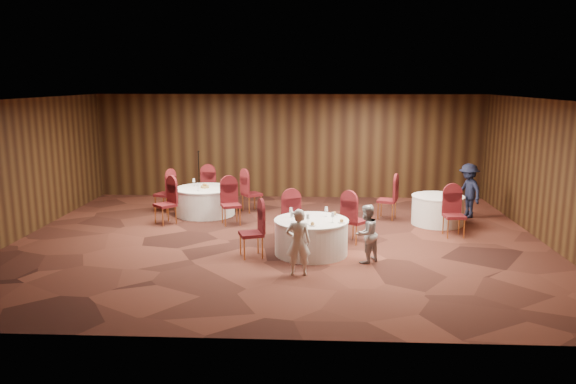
{
  "coord_description": "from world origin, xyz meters",
  "views": [
    {
      "loc": [
        0.82,
        -12.36,
        3.6
      ],
      "look_at": [
        0.2,
        0.2,
        1.1
      ],
      "focal_mm": 35.0,
      "sensor_mm": 36.0,
      "label": 1
    }
  ],
  "objects_px": {
    "table_main": "(311,236)",
    "woman_a": "(298,242)",
    "woman_b": "(366,234)",
    "man_c": "(468,191)",
    "table_right": "(437,210)",
    "table_left": "(205,201)",
    "mic_stand": "(199,187)"
  },
  "relations": [
    {
      "from": "mic_stand",
      "to": "man_c",
      "type": "height_order",
      "value": "mic_stand"
    },
    {
      "from": "mic_stand",
      "to": "man_c",
      "type": "xyz_separation_m",
      "value": [
        7.58,
        -1.64,
        0.28
      ]
    },
    {
      "from": "table_main",
      "to": "man_c",
      "type": "bearing_deg",
      "value": 39.74
    },
    {
      "from": "table_main",
      "to": "table_right",
      "type": "bearing_deg",
      "value": 39.83
    },
    {
      "from": "mic_stand",
      "to": "woman_b",
      "type": "height_order",
      "value": "mic_stand"
    },
    {
      "from": "table_right",
      "to": "woman_a",
      "type": "relative_size",
      "value": 1.03
    },
    {
      "from": "mic_stand",
      "to": "table_main",
      "type": "bearing_deg",
      "value": -56.03
    },
    {
      "from": "table_right",
      "to": "woman_a",
      "type": "distance_m",
      "value": 5.27
    },
    {
      "from": "table_main",
      "to": "table_right",
      "type": "distance_m",
      "value": 4.15
    },
    {
      "from": "mic_stand",
      "to": "woman_a",
      "type": "distance_m",
      "value": 7.19
    },
    {
      "from": "woman_a",
      "to": "woman_b",
      "type": "height_order",
      "value": "woman_a"
    },
    {
      "from": "woman_b",
      "to": "man_c",
      "type": "xyz_separation_m",
      "value": [
        3.05,
        3.97,
        0.13
      ]
    },
    {
      "from": "woman_b",
      "to": "table_right",
      "type": "bearing_deg",
      "value": -171.24
    },
    {
      "from": "man_c",
      "to": "mic_stand",
      "type": "bearing_deg",
      "value": -123.79
    },
    {
      "from": "woman_a",
      "to": "mic_stand",
      "type": "bearing_deg",
      "value": -67.56
    },
    {
      "from": "table_right",
      "to": "woman_b",
      "type": "height_order",
      "value": "woman_b"
    },
    {
      "from": "table_main",
      "to": "table_right",
      "type": "relative_size",
      "value": 1.19
    },
    {
      "from": "table_main",
      "to": "mic_stand",
      "type": "xyz_separation_m",
      "value": [
        -3.43,
        5.09,
        0.07
      ]
    },
    {
      "from": "table_main",
      "to": "woman_b",
      "type": "xyz_separation_m",
      "value": [
        1.1,
        -0.51,
        0.22
      ]
    },
    {
      "from": "table_main",
      "to": "woman_a",
      "type": "height_order",
      "value": "woman_a"
    },
    {
      "from": "woman_a",
      "to": "woman_b",
      "type": "relative_size",
      "value": 1.08
    },
    {
      "from": "table_left",
      "to": "mic_stand",
      "type": "bearing_deg",
      "value": 106.75
    },
    {
      "from": "table_left",
      "to": "man_c",
      "type": "relative_size",
      "value": 1.13
    },
    {
      "from": "mic_stand",
      "to": "man_c",
      "type": "relative_size",
      "value": 1.06
    },
    {
      "from": "mic_stand",
      "to": "woman_a",
      "type": "xyz_separation_m",
      "value": [
        3.2,
        -6.44,
        0.2
      ]
    },
    {
      "from": "table_main",
      "to": "mic_stand",
      "type": "relative_size",
      "value": 1.01
    },
    {
      "from": "table_left",
      "to": "table_right",
      "type": "distance_m",
      "value": 6.16
    },
    {
      "from": "man_c",
      "to": "table_left",
      "type": "bearing_deg",
      "value": -111.27
    },
    {
      "from": "table_left",
      "to": "table_main",
      "type": "bearing_deg",
      "value": -49.4
    },
    {
      "from": "woman_a",
      "to": "man_c",
      "type": "relative_size",
      "value": 0.88
    },
    {
      "from": "table_main",
      "to": "woman_a",
      "type": "distance_m",
      "value": 1.39
    },
    {
      "from": "table_main",
      "to": "table_left",
      "type": "distance_m",
      "value": 4.5
    }
  ]
}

